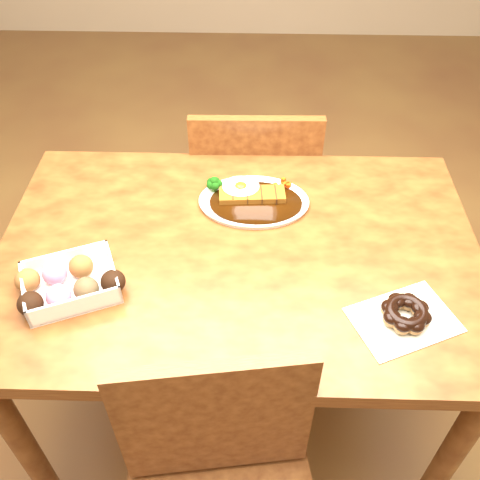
{
  "coord_description": "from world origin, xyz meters",
  "views": [
    {
      "loc": [
        0.03,
        -0.93,
        1.69
      ],
      "look_at": [
        0.0,
        -0.03,
        0.81
      ],
      "focal_mm": 40.0,
      "sensor_mm": 36.0,
      "label": 1
    }
  ],
  "objects_px": {
    "katsu_curry_plate": "(252,199)",
    "pon_de_ring": "(405,314)",
    "chair_far": "(254,195)",
    "table": "(239,275)",
    "donut_box": "(68,283)"
  },
  "relations": [
    {
      "from": "katsu_curry_plate",
      "to": "pon_de_ring",
      "type": "xyz_separation_m",
      "value": [
        0.34,
        -0.39,
        0.01
      ]
    },
    {
      "from": "chair_far",
      "to": "pon_de_ring",
      "type": "xyz_separation_m",
      "value": [
        0.33,
        -0.74,
        0.29
      ]
    },
    {
      "from": "donut_box",
      "to": "pon_de_ring",
      "type": "xyz_separation_m",
      "value": [
        0.75,
        -0.06,
        -0.01
      ]
    },
    {
      "from": "donut_box",
      "to": "chair_far",
      "type": "bearing_deg",
      "value": 58.55
    },
    {
      "from": "table",
      "to": "chair_far",
      "type": "relative_size",
      "value": 1.38
    },
    {
      "from": "donut_box",
      "to": "pon_de_ring",
      "type": "bearing_deg",
      "value": -4.63
    },
    {
      "from": "chair_far",
      "to": "pon_de_ring",
      "type": "bearing_deg",
      "value": 112.95
    },
    {
      "from": "table",
      "to": "pon_de_ring",
      "type": "relative_size",
      "value": 4.56
    },
    {
      "from": "chair_far",
      "to": "pon_de_ring",
      "type": "relative_size",
      "value": 3.31
    },
    {
      "from": "katsu_curry_plate",
      "to": "donut_box",
      "type": "relative_size",
      "value": 1.16
    },
    {
      "from": "table",
      "to": "donut_box",
      "type": "bearing_deg",
      "value": -158.69
    },
    {
      "from": "pon_de_ring",
      "to": "table",
      "type": "bearing_deg",
      "value": 150.36
    },
    {
      "from": "katsu_curry_plate",
      "to": "table",
      "type": "bearing_deg",
      "value": -99.93
    },
    {
      "from": "chair_far",
      "to": "table",
      "type": "bearing_deg",
      "value": 85.03
    },
    {
      "from": "table",
      "to": "chair_far",
      "type": "xyz_separation_m",
      "value": [
        0.04,
        0.53,
        -0.17
      ]
    }
  ]
}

